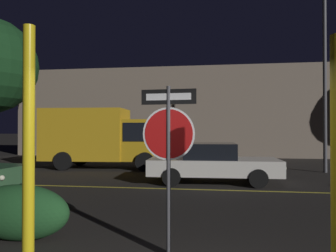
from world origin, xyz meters
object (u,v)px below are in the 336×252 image
at_px(delivery_truck, 111,136).
at_px(passing_car_2, 213,163).
at_px(yellow_pole_left, 29,165).
at_px(stop_sign, 169,137).
at_px(hedge_bush_1, 19,212).
at_px(street_lamp, 325,61).

bearing_deg(delivery_truck, passing_car_2, 49.85).
relative_size(yellow_pole_left, delivery_truck, 0.46).
height_order(stop_sign, hedge_bush_1, stop_sign).
distance_m(stop_sign, street_lamp, 11.90).
relative_size(delivery_truck, street_lamp, 0.79).
bearing_deg(yellow_pole_left, passing_car_2, 77.47).
height_order(passing_car_2, delivery_truck, delivery_truck).
height_order(hedge_bush_1, street_lamp, street_lamp).
distance_m(hedge_bush_1, passing_car_2, 7.17).
relative_size(stop_sign, passing_car_2, 0.54).
height_order(yellow_pole_left, street_lamp, street_lamp).
bearing_deg(stop_sign, delivery_truck, 116.66).
distance_m(delivery_truck, street_lamp, 10.21).
height_order(yellow_pole_left, hedge_bush_1, yellow_pole_left).
relative_size(stop_sign, delivery_truck, 0.39).
distance_m(hedge_bush_1, street_lamp, 13.34).
relative_size(hedge_bush_1, delivery_truck, 0.28).
bearing_deg(street_lamp, delivery_truck, 178.20).
xyz_separation_m(stop_sign, passing_car_2, (0.58, 6.79, -1.05)).
xyz_separation_m(stop_sign, hedge_bush_1, (-2.59, 0.37, -1.28)).
bearing_deg(hedge_bush_1, passing_car_2, 63.80).
xyz_separation_m(hedge_bush_1, street_lamp, (7.93, 9.81, 4.34)).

